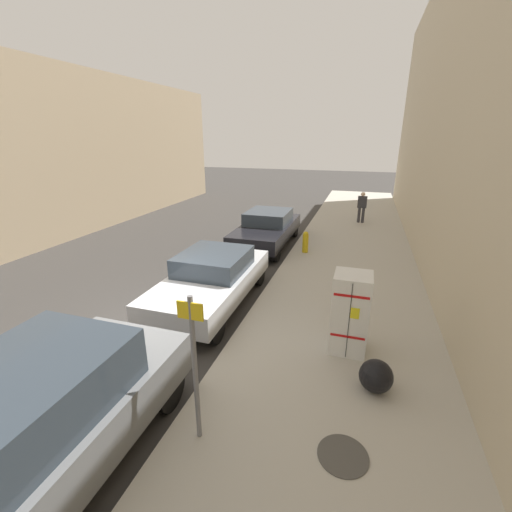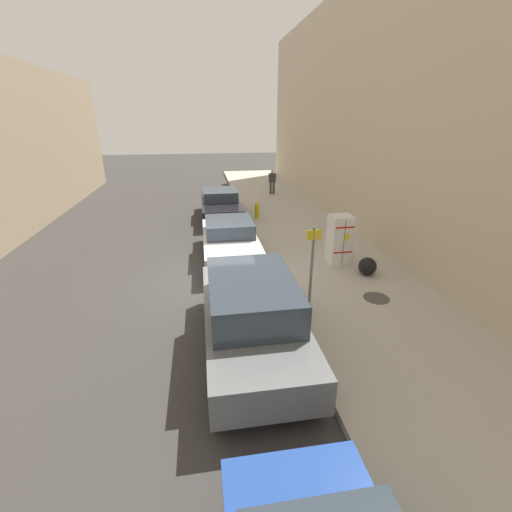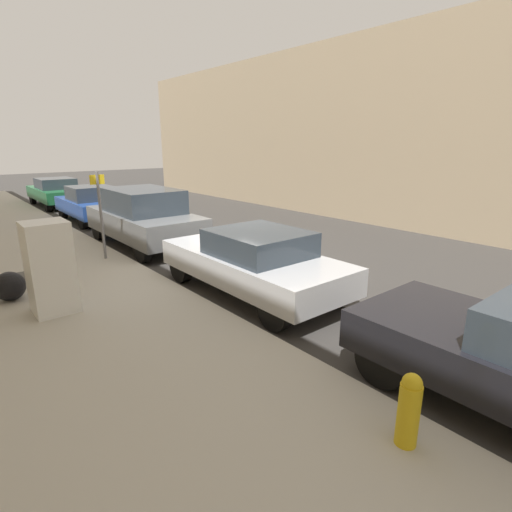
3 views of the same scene
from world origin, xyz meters
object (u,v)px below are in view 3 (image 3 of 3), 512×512
(fire_hydrant, at_px, (409,409))
(parked_sedan_green, at_px, (56,191))
(discarded_refrigerator, at_px, (50,268))
(parked_hatchback_blue, at_px, (90,203))
(parked_sedan_silver, at_px, (254,261))
(trash_bag, at_px, (10,286))
(street_sign_post, at_px, (101,210))
(parked_suv_gray, at_px, (144,217))

(fire_hydrant, xyz_separation_m, parked_sedan_green, (1.72, 20.38, 0.17))
(discarded_refrigerator, bearing_deg, parked_hatchback_blue, 68.67)
(parked_sedan_silver, xyz_separation_m, parked_hatchback_blue, (-0.00, 10.50, 0.01))
(fire_hydrant, bearing_deg, parked_sedan_silver, 69.30)
(discarded_refrigerator, height_order, parked_sedan_silver, discarded_refrigerator)
(discarded_refrigerator, xyz_separation_m, trash_bag, (-0.53, 1.11, -0.54))
(street_sign_post, bearing_deg, parked_hatchback_blue, 75.15)
(discarded_refrigerator, distance_m, parked_sedan_silver, 3.83)
(parked_sedan_green, bearing_deg, fire_hydrant, -94.82)
(parked_sedan_silver, distance_m, parked_suv_gray, 5.39)
(discarded_refrigerator, height_order, parked_sedan_green, discarded_refrigerator)
(parked_suv_gray, bearing_deg, parked_sedan_silver, -90.00)
(discarded_refrigerator, bearing_deg, street_sign_post, 56.32)
(parked_sedan_silver, relative_size, parked_suv_gray, 0.95)
(street_sign_post, bearing_deg, parked_sedan_silver, -68.14)
(trash_bag, relative_size, parked_suv_gray, 0.12)
(street_sign_post, relative_size, parked_suv_gray, 0.48)
(discarded_refrigerator, height_order, parked_hatchback_blue, discarded_refrigerator)
(fire_hydrant, height_order, parked_sedan_green, parked_sedan_green)
(parked_suv_gray, height_order, parked_hatchback_blue, parked_suv_gray)
(parked_hatchback_blue, distance_m, parked_sedan_green, 5.33)
(fire_hydrant, height_order, trash_bag, fire_hydrant)
(street_sign_post, relative_size, fire_hydrant, 2.83)
(parked_sedan_silver, bearing_deg, discarded_refrigerator, 160.03)
(parked_sedan_green, bearing_deg, trash_bag, -107.08)
(discarded_refrigerator, relative_size, fire_hydrant, 2.07)
(parked_hatchback_blue, bearing_deg, fire_hydrant, -96.52)
(parked_hatchback_blue, height_order, parked_sedan_green, parked_hatchback_blue)
(trash_bag, xyz_separation_m, parked_sedan_silver, (4.12, -2.41, 0.29))
(fire_hydrant, xyz_separation_m, parked_sedan_silver, (1.72, 4.55, 0.16))
(parked_sedan_silver, bearing_deg, street_sign_post, 111.86)
(fire_hydrant, height_order, parked_sedan_silver, parked_sedan_silver)
(parked_sedan_silver, height_order, parked_hatchback_blue, parked_hatchback_blue)
(discarded_refrigerator, height_order, parked_suv_gray, discarded_refrigerator)
(parked_suv_gray, relative_size, parked_sedan_green, 1.06)
(discarded_refrigerator, xyz_separation_m, parked_sedan_green, (3.59, 14.53, -0.24))
(street_sign_post, relative_size, trash_bag, 3.97)
(discarded_refrigerator, xyz_separation_m, street_sign_post, (1.91, 2.87, 0.45))
(fire_hydrant, relative_size, parked_sedan_silver, 0.18)
(discarded_refrigerator, relative_size, street_sign_post, 0.73)
(fire_hydrant, relative_size, parked_hatchback_blue, 0.20)
(discarded_refrigerator, xyz_separation_m, fire_hydrant, (1.87, -5.86, -0.42))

